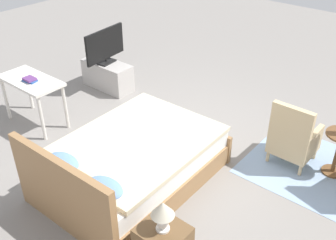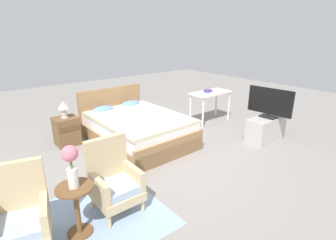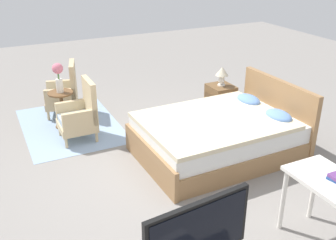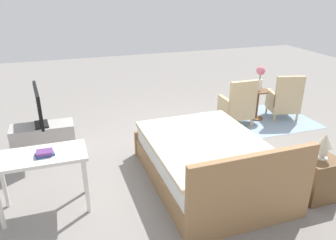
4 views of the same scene
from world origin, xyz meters
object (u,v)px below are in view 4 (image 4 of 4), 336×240
Objects in this scene: armchair_by_window_right at (238,106)px; nightstand at (318,178)px; flower_vase at (260,76)px; book_stack at (45,153)px; bed at (210,163)px; armchair_by_window_left at (284,101)px; tv_flatscreen at (38,106)px; tv_stand at (44,139)px; vanity_desk at (41,163)px; table_lamp at (325,143)px; side_table at (257,101)px.

armchair_by_window_right is 1.64× the size of nightstand.
book_stack is (3.95, 1.76, -0.12)m from flower_vase.
flower_vase reaches higher than nightstand.
bed is 2.40× the size of armchair_by_window_right.
book_stack is at bearing 19.75° from armchair_by_window_left.
bed is at bearing 142.94° from tv_flatscreen.
vanity_desk is (-0.04, 1.54, 0.40)m from tv_stand.
armchair_by_window_right reaches higher than table_lamp.
armchair_by_window_right is 0.96× the size of tv_stand.
bed is 3.65× the size of side_table.
tv_flatscreen reaches higher than armchair_by_window_left.
side_table is at bearing -163.56° from armchair_by_window_right.
bed is 1.45m from table_lamp.
side_table reaches higher than nightstand.
armchair_by_window_right is 3.79m from book_stack.
tv_stand is at bearing -86.22° from book_stack.
table_lamp is (1.27, 2.40, 0.39)m from armchair_by_window_left.
armchair_by_window_left reaches higher than tv_stand.
flower_vase reaches higher than vanity_desk.
book_stack is (3.41, 1.60, 0.40)m from armchair_by_window_right.
nightstand is at bearing 166.14° from book_stack.
nightstand is 0.59× the size of tv_stand.
tv_flatscreen is at bearing -35.62° from table_lamp.
flower_vase is 2.73m from nightstand.
nightstand is (0.75, 2.55, -0.10)m from side_table.
nightstand is 4.10m from tv_flatscreen.
tv_flatscreen is (4.06, 0.18, 0.43)m from side_table.
armchair_by_window_left reaches higher than table_lamp.
nightstand is (0.75, 2.55, -0.62)m from flower_vase.
table_lamp is (-1.15, 0.74, 0.48)m from bed.
book_stack is at bearing 24.04° from flower_vase.
armchair_by_window_right is 0.76m from flower_vase.
bed is at bearing 43.70° from flower_vase.
armchair_by_window_left is at bearing -117.90° from nightstand.
flower_vase reaches higher than tv_stand.
bed is at bearing 43.70° from side_table.
tv_flatscreen is at bearing 5.68° from tv_stand.
flower_vase is 4.33m from book_stack.
tv_stand is (4.58, 0.03, -0.14)m from armchair_by_window_left.
bed is 2.75m from tv_flatscreen.
vanity_desk is at bearing -2.49° from bed.
tv_flatscreen is at bearing 0.32° from armchair_by_window_left.
armchair_by_window_right is at bearing 16.44° from flower_vase.
bed is at bearing 177.51° from vanity_desk.
table_lamp is at bearing 90.00° from nightstand.
tv_stand is (4.05, 0.18, -0.14)m from side_table.
table_lamp is 0.32× the size of vanity_desk.
vanity_desk reaches higher than tv_stand.
table_lamp is at bearing 166.12° from book_stack.
armchair_by_window_left reaches higher than side_table.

